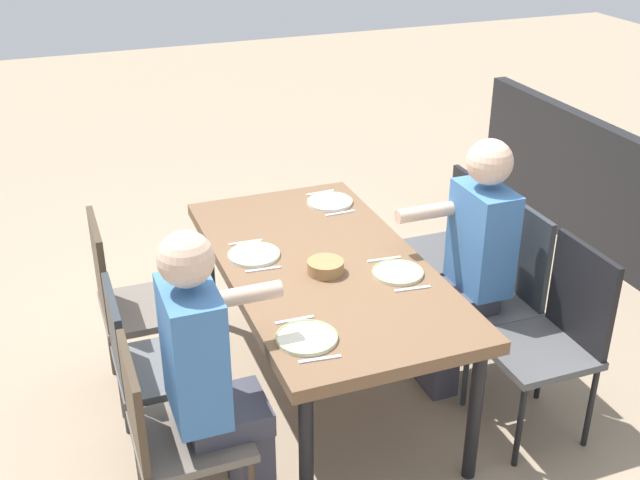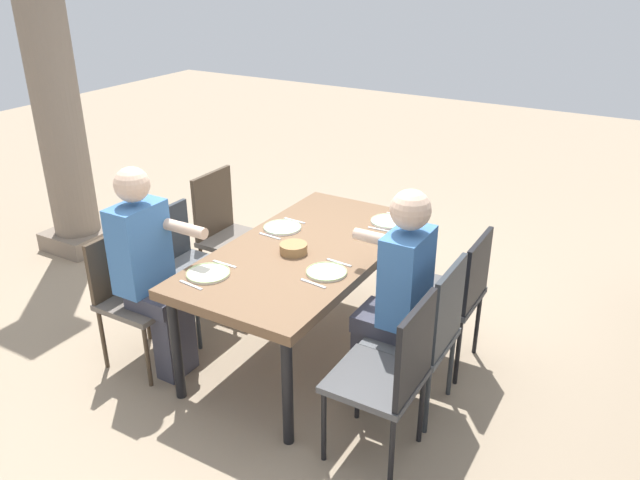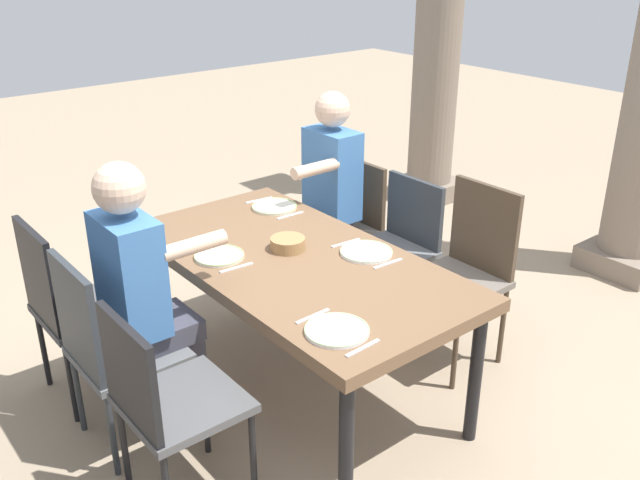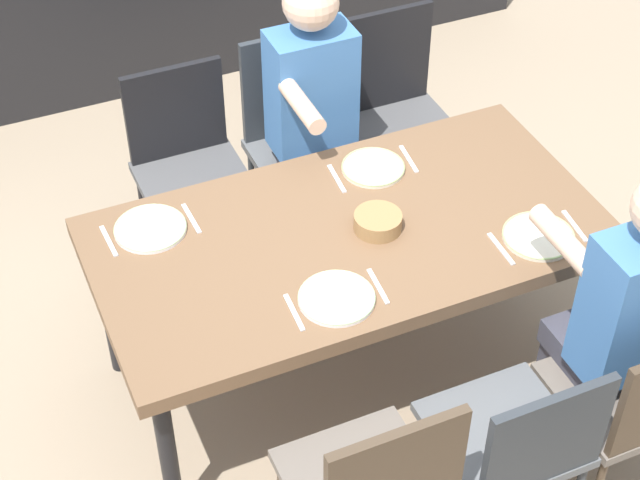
% 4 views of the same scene
% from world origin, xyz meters
% --- Properties ---
extents(ground_plane, '(16.00, 16.00, 0.00)m').
position_xyz_m(ground_plane, '(0.00, 0.00, 0.00)').
color(ground_plane, gray).
extents(dining_table, '(1.79, 0.93, 0.74)m').
position_xyz_m(dining_table, '(0.00, 0.00, 0.68)').
color(dining_table, brown).
rests_on(dining_table, ground).
extents(chair_west_north, '(0.44, 0.44, 0.86)m').
position_xyz_m(chair_west_north, '(-0.64, 0.88, 0.50)').
color(chair_west_north, '#6A6158').
rests_on(chair_west_north, ground).
extents(chair_west_south, '(0.44, 0.44, 0.95)m').
position_xyz_m(chair_west_south, '(-0.64, -0.89, 0.54)').
color(chair_west_south, '#4F4F50').
rests_on(chair_west_south, ground).
extents(chair_mid_north, '(0.44, 0.44, 0.87)m').
position_xyz_m(chair_mid_north, '(-0.18, 0.88, 0.52)').
color(chair_mid_north, '#5B5E61').
rests_on(chair_mid_north, ground).
extents(chair_mid_south, '(0.44, 0.44, 0.94)m').
position_xyz_m(chair_mid_south, '(-0.18, -0.89, 0.53)').
color(chair_mid_south, '#5B5E61').
rests_on(chair_mid_south, ground).
extents(chair_east_north, '(0.44, 0.44, 0.97)m').
position_xyz_m(chair_east_north, '(0.32, 0.89, 0.56)').
color(chair_east_north, '#6A6158').
rests_on(chair_east_north, ground).
extents(chair_east_south, '(0.44, 0.44, 0.91)m').
position_xyz_m(chair_east_south, '(0.32, -0.88, 0.53)').
color(chair_east_south, '#4F4F50').
rests_on(chair_east_south, ground).
extents(diner_woman_green, '(0.35, 0.50, 1.32)m').
position_xyz_m(diner_woman_green, '(-0.18, -0.69, 0.72)').
color(diner_woman_green, '#3F3F4C').
rests_on(diner_woman_green, ground).
extents(diner_man_white, '(0.35, 0.49, 1.33)m').
position_xyz_m(diner_man_white, '(-0.64, 0.70, 0.71)').
color(diner_man_white, '#3F3F4C').
rests_on(diner_man_white, ground).
extents(plate_0, '(0.25, 0.25, 0.02)m').
position_xyz_m(plate_0, '(-0.59, 0.30, 0.75)').
color(plate_0, silver).
rests_on(plate_0, dining_table).
extents(fork_0, '(0.03, 0.17, 0.01)m').
position_xyz_m(fork_0, '(-0.74, 0.30, 0.75)').
color(fork_0, silver).
rests_on(fork_0, dining_table).
extents(spoon_0, '(0.02, 0.17, 0.01)m').
position_xyz_m(spoon_0, '(-0.44, 0.30, 0.75)').
color(spoon_0, silver).
rests_on(spoon_0, dining_table).
extents(plate_1, '(0.24, 0.24, 0.02)m').
position_xyz_m(plate_1, '(-0.23, -0.28, 0.75)').
color(plate_1, silver).
rests_on(plate_1, dining_table).
extents(fork_1, '(0.03, 0.17, 0.01)m').
position_xyz_m(fork_1, '(-0.38, -0.28, 0.75)').
color(fork_1, silver).
rests_on(fork_1, dining_table).
extents(spoon_1, '(0.03, 0.17, 0.01)m').
position_xyz_m(spoon_1, '(-0.08, -0.28, 0.75)').
color(spoon_1, silver).
rests_on(spoon_1, dining_table).
extents(plate_2, '(0.25, 0.25, 0.02)m').
position_xyz_m(plate_2, '(0.18, 0.29, 0.75)').
color(plate_2, white).
rests_on(plate_2, dining_table).
extents(fork_2, '(0.03, 0.17, 0.01)m').
position_xyz_m(fork_2, '(0.03, 0.29, 0.75)').
color(fork_2, silver).
rests_on(fork_2, dining_table).
extents(spoon_2, '(0.02, 0.17, 0.01)m').
position_xyz_m(spoon_2, '(0.33, 0.29, 0.75)').
color(spoon_2, silver).
rests_on(spoon_2, dining_table).
extents(plate_3, '(0.26, 0.26, 0.02)m').
position_xyz_m(plate_3, '(0.63, -0.28, 0.75)').
color(plate_3, white).
rests_on(plate_3, dining_table).
extents(fork_3, '(0.02, 0.17, 0.01)m').
position_xyz_m(fork_3, '(0.48, -0.28, 0.75)').
color(fork_3, silver).
rests_on(fork_3, dining_table).
extents(spoon_3, '(0.02, 0.17, 0.01)m').
position_xyz_m(spoon_3, '(0.78, -0.28, 0.75)').
color(spoon_3, silver).
rests_on(spoon_3, dining_table).
extents(bread_basket, '(0.17, 0.17, 0.06)m').
position_xyz_m(bread_basket, '(-0.10, 0.03, 0.77)').
color(bread_basket, '#9E7547').
rests_on(bread_basket, dining_table).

